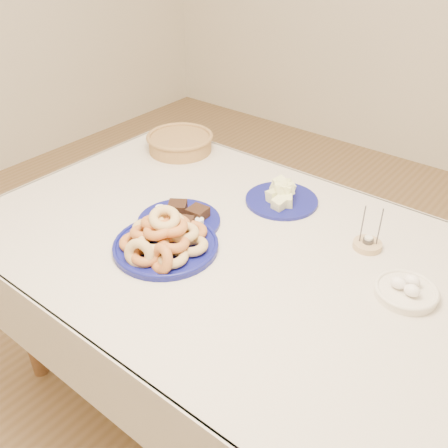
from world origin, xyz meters
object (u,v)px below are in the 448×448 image
(melon_plate, at_px, (282,195))
(dining_table, at_px, (234,270))
(donut_platter, at_px, (164,239))
(wicker_basket, at_px, (180,142))
(egg_bowl, at_px, (406,290))
(candle_holder, at_px, (367,244))
(brownie_plate, at_px, (179,219))

(melon_plate, bearing_deg, dining_table, -85.68)
(donut_platter, bearing_deg, melon_plate, 75.20)
(wicker_basket, distance_m, egg_bowl, 1.15)
(wicker_basket, bearing_deg, egg_bowl, -14.95)
(dining_table, distance_m, donut_platter, 0.26)
(dining_table, relative_size, wicker_basket, 4.80)
(melon_plate, height_order, candle_holder, candle_holder)
(brownie_plate, bearing_deg, donut_platter, -63.97)
(dining_table, xyz_separation_m, egg_bowl, (0.52, 0.10, 0.12))
(dining_table, height_order, brownie_plate, brownie_plate)
(melon_plate, distance_m, brownie_plate, 0.38)
(donut_platter, distance_m, egg_bowl, 0.71)
(melon_plate, relative_size, brownie_plate, 0.84)
(melon_plate, distance_m, candle_holder, 0.37)
(melon_plate, bearing_deg, egg_bowl, -21.05)
(dining_table, relative_size, egg_bowl, 9.60)
(candle_holder, bearing_deg, egg_bowl, -38.32)
(donut_platter, distance_m, melon_plate, 0.48)
(candle_holder, bearing_deg, donut_platter, -140.45)
(dining_table, height_order, melon_plate, melon_plate)
(donut_platter, relative_size, wicker_basket, 1.07)
(wicker_basket, bearing_deg, brownie_plate, -47.57)
(egg_bowl, bearing_deg, wicker_basket, 165.05)
(dining_table, bearing_deg, wicker_basket, 146.34)
(melon_plate, bearing_deg, brownie_plate, -120.08)
(melon_plate, height_order, brownie_plate, melon_plate)
(brownie_plate, xyz_separation_m, wicker_basket, (-0.38, 0.42, 0.03))
(donut_platter, height_order, melon_plate, donut_platter)
(dining_table, bearing_deg, egg_bowl, 10.93)
(candle_holder, bearing_deg, melon_plate, 169.55)
(egg_bowl, bearing_deg, donut_platter, -158.68)
(donut_platter, bearing_deg, brownie_plate, 116.03)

